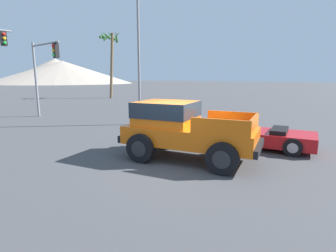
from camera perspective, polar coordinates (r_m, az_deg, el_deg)
The scene contains 6 objects.
ground_plane at distance 9.15m, azimuth 1.78°, elevation -7.42°, with size 320.00×320.00×0.00m, color #424244.
orange_pickup_truck at distance 9.14m, azimuth 2.87°, elevation -0.15°, with size 3.26×5.04×1.99m.
red_convertible_car at distance 11.36m, azimuth 19.44°, elevation -2.17°, with size 2.55×4.39×1.10m.
traffic_light_crosswalk at distance 19.79m, azimuth -25.39°, elevation 11.98°, with size 0.38×3.74×5.20m.
street_lamp_post at distance 15.89m, azimuth -6.46°, elevation 18.67°, with size 0.90×0.24×8.57m.
palm_tree_short at distance 37.13m, azimuth -12.41°, elevation 16.12°, with size 2.77×2.67×8.88m.
Camera 1 is at (-6.79, -5.44, 2.83)m, focal length 28.00 mm.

